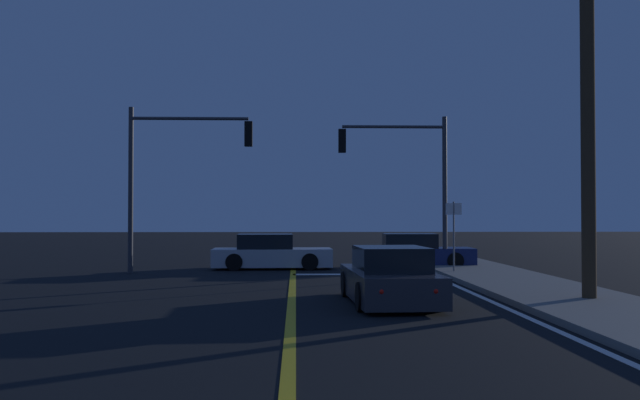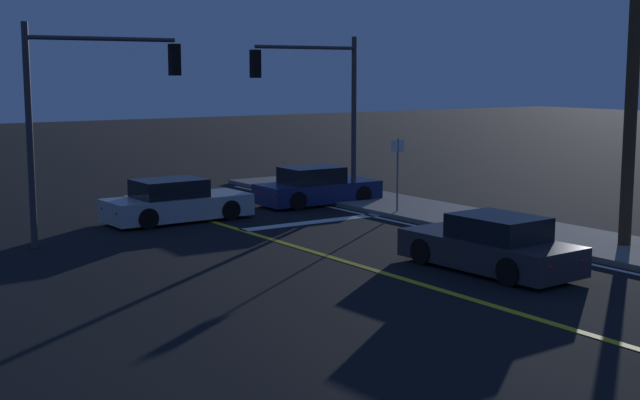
% 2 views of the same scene
% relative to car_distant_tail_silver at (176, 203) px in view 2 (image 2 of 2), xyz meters
% --- Properties ---
extents(lane_line_center, '(0.20, 36.48, 0.01)m').
position_rel_car_distant_tail_silver_xyz_m(lane_line_center, '(0.87, -11.89, -0.58)').
color(lane_line_center, gold).
rests_on(lane_line_center, ground).
extents(lane_line_edge_right, '(0.16, 36.48, 0.01)m').
position_rel_car_distant_tail_silver_xyz_m(lane_line_edge_right, '(5.65, -11.89, -0.58)').
color(lane_line_edge_right, white).
rests_on(lane_line_edge_right, ground).
extents(stop_bar, '(5.03, 0.50, 0.01)m').
position_rel_car_distant_tail_silver_xyz_m(stop_bar, '(3.39, -2.66, -0.58)').
color(stop_bar, white).
rests_on(stop_bar, ground).
extents(car_distant_tail_silver, '(4.63, 2.02, 1.34)m').
position_rel_car_distant_tail_silver_xyz_m(car_distant_tail_silver, '(0.00, 0.00, 0.00)').
color(car_distant_tail_silver, '#B2B5BA').
rests_on(car_distant_tail_silver, ground).
extents(car_side_waiting_charcoal, '(2.07, 4.56, 1.34)m').
position_rel_car_distant_tail_silver_xyz_m(car_side_waiting_charcoal, '(3.17, -10.60, -0.00)').
color(car_side_waiting_charcoal, '#2D2D33').
rests_on(car_side_waiting_charcoal, ground).
extents(car_mid_block_navy, '(4.49, 1.93, 1.34)m').
position_rel_car_distant_tail_silver_xyz_m(car_mid_block_navy, '(5.67, 0.45, -0.00)').
color(car_mid_block_navy, navy).
rests_on(car_mid_block_navy, ground).
extents(traffic_signal_near_right, '(4.19, 0.28, 5.87)m').
position_rel_car_distant_tail_silver_xyz_m(traffic_signal_near_right, '(5.22, -0.36, 3.35)').
color(traffic_signal_near_right, '#38383D').
rests_on(traffic_signal_near_right, ground).
extents(traffic_signal_far_left, '(4.44, 0.28, 5.96)m').
position_rel_car_distant_tail_silver_xyz_m(traffic_signal_far_left, '(-3.38, -1.76, 3.42)').
color(traffic_signal_far_left, '#38383D').
rests_on(traffic_signal_far_left, ground).
extents(utility_pole_right, '(1.49, 0.33, 11.16)m').
position_rel_car_distant_tail_silver_xyz_m(utility_pole_right, '(7.80, -10.89, 5.14)').
color(utility_pole_right, '#42301E').
rests_on(utility_pole_right, ground).
extents(street_sign_corner, '(0.56, 0.09, 2.54)m').
position_rel_car_distant_tail_silver_xyz_m(street_sign_corner, '(6.40, -3.16, 1.12)').
color(street_sign_corner, slate).
rests_on(street_sign_corner, ground).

